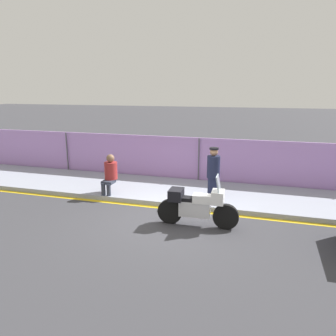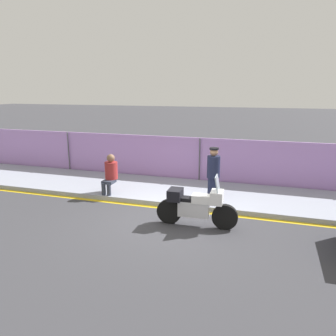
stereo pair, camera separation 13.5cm
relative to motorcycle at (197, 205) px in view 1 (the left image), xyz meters
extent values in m
plane|color=#38383D|center=(-0.78, 0.20, -0.59)|extent=(120.00, 120.00, 0.00)
cube|color=#8E93A3|center=(-0.78, 2.60, -0.51)|extent=(43.74, 2.94, 0.16)
cube|color=gold|center=(-0.78, 1.04, -0.59)|extent=(43.74, 0.18, 0.01)
cube|color=#AD7FC6|center=(-0.78, 4.16, 0.32)|extent=(41.55, 0.08, 1.81)
cylinder|color=#4C4C51|center=(-6.66, 4.06, 0.32)|extent=(0.05, 0.05, 1.81)
cylinder|color=#4C4C51|center=(-0.78, 4.06, 0.32)|extent=(0.05, 0.05, 1.81)
cylinder|color=black|center=(0.78, 0.03, -0.24)|extent=(0.69, 0.16, 0.69)
cylinder|color=black|center=(-0.74, -0.03, -0.24)|extent=(0.69, 0.16, 0.69)
cube|color=silver|center=(-0.06, 0.00, -0.10)|extent=(0.85, 0.31, 0.43)
cube|color=white|center=(0.16, 0.01, 0.20)|extent=(0.53, 0.33, 0.22)
cube|color=black|center=(-0.15, -0.01, 0.16)|extent=(0.61, 0.30, 0.10)
cube|color=white|center=(0.55, 0.02, 0.28)|extent=(0.34, 0.49, 0.34)
cube|color=silver|center=(0.55, 0.02, 0.66)|extent=(0.12, 0.42, 0.42)
cube|color=black|center=(-0.58, -0.02, 0.26)|extent=(0.38, 0.52, 0.30)
cylinder|color=#191E38|center=(0.12, 1.96, -0.08)|extent=(0.34, 0.34, 0.71)
cylinder|color=#191E38|center=(0.12, 1.96, 0.63)|extent=(0.41, 0.41, 0.71)
sphere|color=#A37556|center=(0.12, 1.96, 1.12)|extent=(0.26, 0.26, 0.26)
cylinder|color=black|center=(0.12, 1.96, 1.23)|extent=(0.30, 0.30, 0.06)
cylinder|color=#2D3342|center=(-3.46, 1.24, -0.22)|extent=(0.14, 0.14, 0.42)
cylinder|color=#2D3342|center=(-3.26, 1.24, -0.22)|extent=(0.14, 0.14, 0.42)
cube|color=#2D3342|center=(-3.36, 1.45, -0.02)|extent=(0.37, 0.42, 0.10)
cylinder|color=maroon|center=(-3.36, 1.66, 0.33)|extent=(0.44, 0.44, 0.59)
sphere|color=brown|center=(-3.36, 1.66, 0.76)|extent=(0.27, 0.27, 0.27)
camera|label=1|loc=(1.64, -8.22, 3.06)|focal=35.00mm
camera|label=2|loc=(1.77, -8.18, 3.06)|focal=35.00mm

